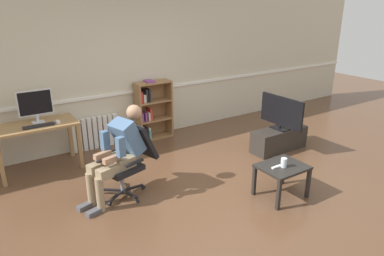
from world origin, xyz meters
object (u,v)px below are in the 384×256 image
at_px(bookshelf, 151,111).
at_px(tv_stand, 279,139).
at_px(coffee_table, 282,171).
at_px(imac_monitor, 35,104).
at_px(radiator, 95,133).
at_px(tv_screen, 281,112).
at_px(computer_mouse, 58,122).
at_px(drinking_glass, 284,163).
at_px(keyboard, 39,126).
at_px(person_seated, 118,152).
at_px(office_chair, 130,156).
at_px(spare_remote, 276,167).
at_px(computer_desk, 36,131).

relative_size(bookshelf, tv_stand, 1.06).
bearing_deg(coffee_table, imac_monitor, 132.83).
distance_m(radiator, tv_screen, 3.29).
relative_size(computer_mouse, drinking_glass, 0.81).
distance_m(computer_mouse, tv_screen, 3.65).
xyz_separation_m(computer_mouse, bookshelf, (1.77, 0.41, -0.23)).
xyz_separation_m(keyboard, coffee_table, (2.51, -2.46, -0.39)).
distance_m(bookshelf, radiator, 1.11).
distance_m(bookshelf, person_seated, 2.18).
bearing_deg(office_chair, computer_mouse, -169.68).
bearing_deg(spare_remote, bookshelf, -173.35).
bearing_deg(keyboard, computer_mouse, 4.14).
height_order(person_seated, coffee_table, person_seated).
bearing_deg(radiator, tv_screen, -34.56).
relative_size(bookshelf, person_seated, 0.92).
bearing_deg(coffee_table, person_seated, 146.78).
relative_size(computer_desk, tv_screen, 1.31).
distance_m(tv_stand, coffee_table, 1.63).
bearing_deg(person_seated, coffee_table, 40.97).
xyz_separation_m(imac_monitor, bookshelf, (2.02, 0.22, -0.50)).
distance_m(computer_desk, tv_screen, 3.97).
bearing_deg(computer_mouse, bookshelf, 13.14).
bearing_deg(radiator, keyboard, -151.51).
bearing_deg(keyboard, person_seated, -60.97).
distance_m(imac_monitor, keyboard, 0.35).
bearing_deg(tv_stand, radiator, 145.42).
height_order(person_seated, spare_remote, person_seated).
height_order(computer_mouse, office_chair, office_chair).
bearing_deg(coffee_table, tv_screen, 44.58).
distance_m(tv_stand, spare_remote, 1.71).
height_order(radiator, coffee_table, radiator).
relative_size(imac_monitor, radiator, 0.60).
relative_size(office_chair, drinking_glass, 7.76).
bearing_deg(bookshelf, computer_desk, -171.95).
xyz_separation_m(computer_desk, person_seated, (0.74, -1.42, 0.01)).
bearing_deg(keyboard, spare_remote, -45.58).
xyz_separation_m(bookshelf, radiator, (-1.07, 0.10, -0.25)).
height_order(keyboard, drinking_glass, keyboard).
bearing_deg(computer_mouse, coffee_table, -47.95).
xyz_separation_m(radiator, spare_remote, (1.43, -2.98, 0.17)).
relative_size(bookshelf, drinking_glass, 9.03).
relative_size(office_chair, tv_screen, 1.07).
distance_m(keyboard, tv_stand, 3.94).
xyz_separation_m(person_seated, tv_stand, (2.95, -0.04, -0.46)).
bearing_deg(spare_remote, computer_desk, -137.14).
height_order(person_seated, tv_screen, person_seated).
bearing_deg(tv_screen, drinking_glass, 133.37).
relative_size(computer_desk, computer_mouse, 11.82).
height_order(keyboard, person_seated, person_seated).
height_order(keyboard, tv_stand, keyboard).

